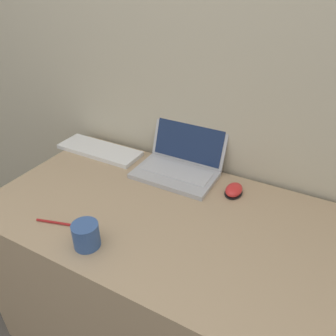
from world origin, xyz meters
The scene contains 7 objects.
wall_back centered at (0.00, 0.78, 1.25)m, with size 7.00×0.04×2.50m.
desk centered at (0.00, 0.37, 0.38)m, with size 1.34×0.74×0.77m.
laptop centered at (-0.08, 0.65, 0.81)m, with size 0.35×0.28×0.21m.
drink_cup centered at (-0.14, 0.11, 0.81)m, with size 0.09×0.09×0.09m.
computer_mouse centered at (0.19, 0.61, 0.78)m, with size 0.07×0.10×0.04m.
external_keyboard centered at (-0.50, 0.63, 0.78)m, with size 0.42×0.15×0.02m.
pen centered at (-0.30, 0.13, 0.77)m, with size 0.16×0.05×0.01m.
Camera 1 is at (0.46, -0.45, 1.54)m, focal length 35.00 mm.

